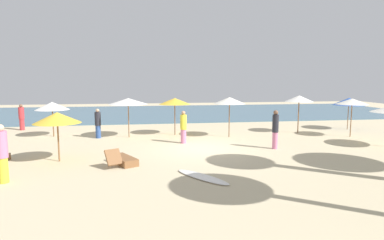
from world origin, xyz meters
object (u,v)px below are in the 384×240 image
(umbrella_1, at_px, (352,102))
(person_4, at_px, (22,117))
(umbrella_6, at_px, (349,101))
(surfboard, at_px, (202,177))
(umbrella_8, at_px, (128,101))
(person_1, at_px, (275,129))
(person_0, at_px, (98,123))
(umbrella_2, at_px, (52,106))
(umbrella_5, at_px, (299,99))
(umbrella_4, at_px, (229,101))
(lounger_0, at_px, (123,160))
(person_2, at_px, (183,127))
(person_3, at_px, (2,153))
(umbrella_3, at_px, (175,101))
(umbrella_0, at_px, (57,118))

(umbrella_1, distance_m, person_4, 20.60)
(umbrella_6, distance_m, surfboard, 14.76)
(umbrella_6, relative_size, umbrella_8, 0.94)
(person_1, xyz_separation_m, surfboard, (-4.29, -4.01, -0.93))
(person_1, bearing_deg, person_4, 150.67)
(person_0, bearing_deg, person_1, -25.47)
(umbrella_8, bearing_deg, person_0, -178.67)
(umbrella_2, xyz_separation_m, umbrella_5, (14.76, -0.89, 0.34))
(person_1, bearing_deg, surfboard, -136.94)
(umbrella_4, distance_m, lounger_0, 8.00)
(person_1, bearing_deg, umbrella_6, 34.78)
(person_2, xyz_separation_m, person_3, (-6.54, -5.57, 0.11))
(umbrella_1, bearing_deg, person_2, -177.25)
(surfboard, bearing_deg, umbrella_8, 108.69)
(umbrella_3, relative_size, umbrella_5, 0.95)
(lounger_0, distance_m, person_3, 4.14)
(umbrella_1, xyz_separation_m, umbrella_5, (-2.37, 1.76, 0.08))
(umbrella_2, xyz_separation_m, person_0, (2.66, -0.95, -0.94))
(umbrella_4, relative_size, lounger_0, 1.32)
(umbrella_6, distance_m, person_4, 21.60)
(person_0, height_order, surfboard, person_0)
(umbrella_8, relative_size, lounger_0, 1.29)
(umbrella_0, height_order, person_3, umbrella_0)
(umbrella_2, distance_m, umbrella_8, 4.47)
(umbrella_4, distance_m, person_1, 3.86)
(person_3, bearing_deg, person_0, 75.97)
(surfboard, bearing_deg, umbrella_5, 47.32)
(umbrella_2, bearing_deg, umbrella_8, -11.73)
(umbrella_6, bearing_deg, umbrella_5, -168.65)
(lounger_0, relative_size, person_1, 0.94)
(person_0, height_order, person_3, person_3)
(umbrella_1, distance_m, umbrella_3, 10.28)
(person_0, xyz_separation_m, surfboard, (4.50, -8.19, -0.81))
(umbrella_0, height_order, person_0, umbrella_0)
(umbrella_3, distance_m, person_0, 4.60)
(umbrella_8, distance_m, person_4, 8.08)
(surfboard, bearing_deg, person_3, 176.07)
(person_4, relative_size, surfboard, 0.75)
(umbrella_2, relative_size, surfboard, 0.89)
(umbrella_6, xyz_separation_m, person_0, (-16.02, -0.84, -1.02))
(umbrella_4, relative_size, surfboard, 1.02)
(person_0, relative_size, person_4, 0.99)
(umbrella_1, relative_size, person_0, 1.32)
(umbrella_5, height_order, person_4, umbrella_5)
(lounger_0, distance_m, surfboard, 3.56)
(umbrella_5, distance_m, person_0, 12.17)
(umbrella_1, height_order, person_2, umbrella_1)
(umbrella_0, xyz_separation_m, umbrella_5, (12.97, 5.19, 0.34))
(umbrella_6, height_order, person_0, umbrella_6)
(umbrella_2, distance_m, umbrella_3, 7.09)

